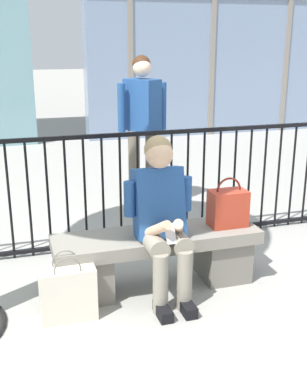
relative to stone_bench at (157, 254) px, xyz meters
The scene contains 7 objects.
ground_plane 0.27m from the stone_bench, ahead, with size 60.00×60.00×0.00m, color #9E9B93.
stone_bench is the anchor object (origin of this frame).
seated_person_with_phone 0.40m from the stone_bench, 92.58° to the right, with size 0.52×0.66×1.21m.
handbag_on_bench 0.67m from the stone_bench, ahead, with size 0.29×0.18×0.40m.
shopping_bag 0.78m from the stone_bench, 160.08° to the right, with size 0.39×0.18×0.49m.
bystander_at_railing 2.05m from the stone_bench, 77.55° to the left, with size 0.55×0.44×1.71m.
plaza_railing 0.91m from the stone_bench, 90.00° to the left, with size 9.69×0.04×1.08m.
Camera 1 is at (-1.04, -3.31, 1.87)m, focal length 45.62 mm.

